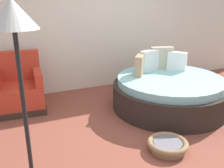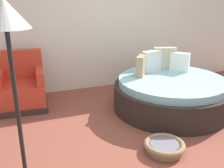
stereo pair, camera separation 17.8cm
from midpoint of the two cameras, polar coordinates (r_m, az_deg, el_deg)
ground_plane at (r=3.69m, az=9.03°, el=-11.14°), size 8.00×8.00×0.02m
back_wall at (r=5.22m, az=-2.32°, el=15.58°), size 8.00×0.12×3.03m
round_daybed at (r=4.47m, az=13.98°, el=-1.90°), size 1.92×1.92×0.95m
red_armchair at (r=4.63m, az=-18.40°, el=-0.87°), size 0.85×0.85×0.94m
pet_basket at (r=3.34m, az=13.12°, el=-13.36°), size 0.51×0.51×0.13m
floor_lamp at (r=2.27m, az=-20.12°, el=10.26°), size 0.40×0.40×1.82m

